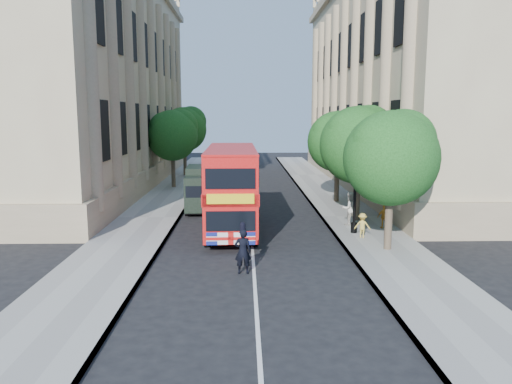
{
  "coord_description": "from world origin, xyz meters",
  "views": [
    {
      "loc": [
        -0.36,
        -17.67,
        5.82
      ],
      "look_at": [
        0.19,
        5.05,
        2.3
      ],
      "focal_mm": 35.0,
      "sensor_mm": 36.0,
      "label": 1
    }
  ],
  "objects": [
    {
      "name": "tree_right_mid",
      "position": [
        5.84,
        9.03,
        4.45
      ],
      "size": [
        4.2,
        4.2,
        6.37
      ],
      "color": "#473828",
      "rests_on": "ground"
    },
    {
      "name": "building_right",
      "position": [
        13.8,
        24.0,
        9.0
      ],
      "size": [
        12.0,
        38.0,
        18.0
      ],
      "primitive_type": "cube",
      "color": "tan",
      "rests_on": "ground"
    },
    {
      "name": "tree_left_back",
      "position": [
        -5.96,
        30.03,
        4.71
      ],
      "size": [
        4.2,
        4.2,
        6.65
      ],
      "color": "#473828",
      "rests_on": "ground"
    },
    {
      "name": "tree_right_near",
      "position": [
        5.84,
        3.03,
        4.25
      ],
      "size": [
        4.0,
        4.0,
        6.08
      ],
      "color": "#473828",
      "rests_on": "ground"
    },
    {
      "name": "pavement_right",
      "position": [
        5.75,
        10.0,
        0.06
      ],
      "size": [
        3.5,
        80.0,
        0.12
      ],
      "primitive_type": "cube",
      "color": "gray",
      "rests_on": "ground"
    },
    {
      "name": "woman_pedestrian",
      "position": [
        5.13,
        7.78,
        0.99
      ],
      "size": [
        1.01,
        0.89,
        1.74
      ],
      "primitive_type": "imported",
      "rotation": [
        0.0,
        0.0,
        3.46
      ],
      "color": "beige",
      "rests_on": "pavement_right"
    },
    {
      "name": "building_left",
      "position": [
        -13.8,
        24.0,
        9.0
      ],
      "size": [
        12.0,
        38.0,
        18.0
      ],
      "primitive_type": "cube",
      "color": "tan",
      "rests_on": "ground"
    },
    {
      "name": "tree_right_far",
      "position": [
        5.84,
        15.03,
        4.31
      ],
      "size": [
        4.0,
        4.0,
        6.15
      ],
      "color": "#473828",
      "rests_on": "ground"
    },
    {
      "name": "police_constable",
      "position": [
        -0.41,
        0.15,
        0.84
      ],
      "size": [
        0.64,
        0.45,
        1.68
      ],
      "primitive_type": "imported",
      "rotation": [
        0.0,
        0.0,
        3.21
      ],
      "color": "black",
      "rests_on": "ground"
    },
    {
      "name": "lamp_post",
      "position": [
        5.0,
        6.0,
        2.51
      ],
      "size": [
        0.32,
        0.32,
        5.16
      ],
      "color": "black",
      "rests_on": "pavement_right"
    },
    {
      "name": "child_b",
      "position": [
        5.18,
        5.04,
        0.7
      ],
      "size": [
        0.83,
        0.61,
        1.16
      ],
      "primitive_type": "imported",
      "rotation": [
        0.0,
        0.0,
        2.87
      ],
      "color": "gold",
      "rests_on": "pavement_right"
    },
    {
      "name": "tree_left_far",
      "position": [
        -5.96,
        22.03,
        4.44
      ],
      "size": [
        4.0,
        4.0,
        6.3
      ],
      "color": "#473828",
      "rests_on": "ground"
    },
    {
      "name": "ground",
      "position": [
        0.0,
        0.0,
        0.0
      ],
      "size": [
        120.0,
        120.0,
        0.0
      ],
      "primitive_type": "plane",
      "color": "black",
      "rests_on": "ground"
    },
    {
      "name": "box_van",
      "position": [
        -2.9,
        12.45,
        1.31
      ],
      "size": [
        2.09,
        4.75,
        2.67
      ],
      "rotation": [
        0.0,
        0.0,
        0.04
      ],
      "color": "black",
      "rests_on": "ground"
    },
    {
      "name": "pavement_left",
      "position": [
        -5.75,
        10.0,
        0.06
      ],
      "size": [
        3.5,
        80.0,
        0.12
      ],
      "primitive_type": "cube",
      "color": "gray",
      "rests_on": "ground"
    },
    {
      "name": "double_decker_bus",
      "position": [
        -0.99,
        7.11,
        2.28
      ],
      "size": [
        2.52,
        8.97,
        4.12
      ],
      "rotation": [
        0.0,
        0.0,
        0.01
      ],
      "color": "red",
      "rests_on": "ground"
    },
    {
      "name": "child_a",
      "position": [
        6.73,
        6.89,
        0.72
      ],
      "size": [
        0.72,
        0.34,
        1.2
      ],
      "primitive_type": "imported",
      "rotation": [
        0.0,
        0.0,
        3.21
      ],
      "color": "#C17F22",
      "rests_on": "pavement_right"
    }
  ]
}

